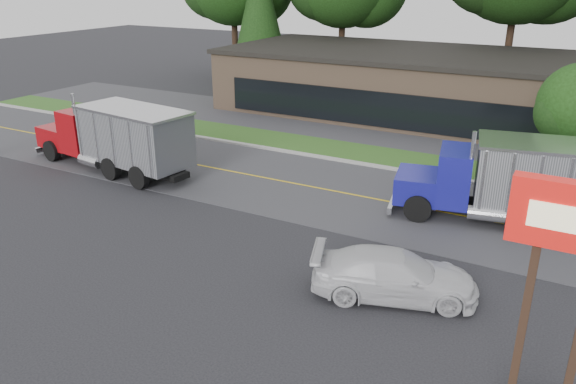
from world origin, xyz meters
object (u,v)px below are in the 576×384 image
at_px(dump_truck_blue, 506,178).
at_px(rally_car, 394,275).
at_px(dump_truck_red, 118,136).
at_px(bilo_sign, 543,365).

height_order(dump_truck_blue, rally_car, dump_truck_blue).
distance_m(dump_truck_blue, rally_car, 7.90).
bearing_deg(rally_car, dump_truck_blue, -33.47).
bearing_deg(dump_truck_blue, dump_truck_red, -2.15).
distance_m(bilo_sign, rally_car, 6.29).
relative_size(bilo_sign, dump_truck_blue, 0.75).
bearing_deg(bilo_sign, rally_car, 136.55).
height_order(dump_truck_red, rally_car, dump_truck_red).
xyz_separation_m(dump_truck_blue, rally_car, (-1.94, -7.59, -1.07)).
height_order(dump_truck_red, dump_truck_blue, same).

